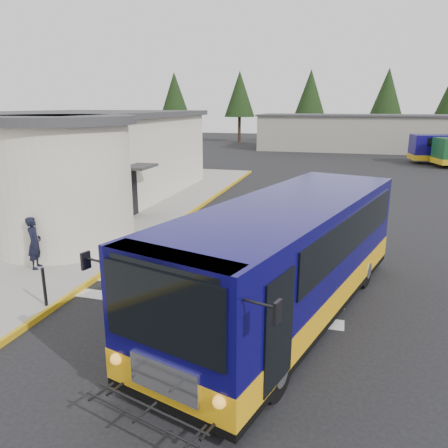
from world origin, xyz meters
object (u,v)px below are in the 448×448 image
(transit_bus, at_px, (287,262))
(bollard, at_px, (44,287))
(pedestrian_b, at_px, (46,225))
(pedestrian_a, at_px, (34,243))

(transit_bus, height_order, bollard, transit_bus)
(pedestrian_b, distance_m, bollard, 5.14)
(transit_bus, xyz_separation_m, bollard, (-6.19, -1.53, -0.76))
(transit_bus, relative_size, bollard, 10.34)
(bollard, bearing_deg, transit_bus, 13.88)
(pedestrian_a, height_order, pedestrian_b, pedestrian_b)
(pedestrian_a, relative_size, pedestrian_b, 0.94)
(pedestrian_a, bearing_deg, transit_bus, -113.23)
(pedestrian_a, bearing_deg, bollard, -155.81)
(pedestrian_b, bearing_deg, transit_bus, 56.40)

